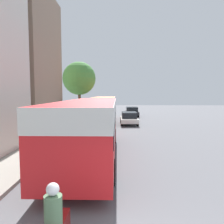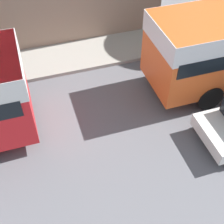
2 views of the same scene
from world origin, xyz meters
name	(u,v)px [view 1 (image 1 of 2)]	position (x,y,z in m)	size (l,w,h in m)	color
building_far_terrace	(19,62)	(-9.04, 16.48, 6.24)	(5.69, 8.02, 12.49)	gray
bus_lead	(91,121)	(-1.63, 8.18, 2.01)	(2.67, 11.34, 3.09)	red
bus_following	(105,106)	(-1.71, 22.86, 1.96)	(2.55, 9.33, 3.02)	#EA5B23
car_crossing	(129,118)	(1.12, 20.92, 0.73)	(1.92, 4.18, 1.37)	silver
car_far_curb	(132,111)	(2.01, 29.30, 0.75)	(1.96, 3.90, 1.43)	black
pedestrian_near_curb	(86,110)	(-4.90, 29.73, 0.97)	(0.34, 0.34, 1.61)	#232838
street_tree	(79,79)	(-5.21, 25.57, 5.40)	(4.35, 4.35, 7.44)	brown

